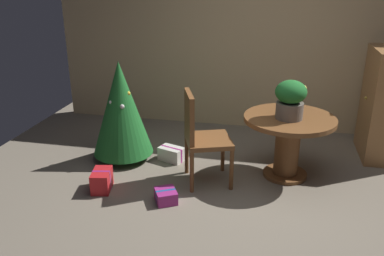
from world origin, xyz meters
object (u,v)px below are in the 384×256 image
(gift_box_cream, at_px, (171,154))
(gift_box_red, at_px, (102,180))
(round_dining_table, at_px, (288,137))
(gift_box_purple, at_px, (166,196))
(wooden_chair_left_near, at_px, (200,134))
(flower_vase, at_px, (290,98))
(holiday_tree, at_px, (121,108))

(gift_box_cream, xyz_separation_m, gift_box_red, (-0.53, -0.84, 0.02))
(round_dining_table, bearing_deg, gift_box_purple, -144.66)
(wooden_chair_left_near, relative_size, gift_box_cream, 3.01)
(round_dining_table, height_order, wooden_chair_left_near, wooden_chair_left_near)
(flower_vase, distance_m, gift_box_red, 2.14)
(round_dining_table, xyz_separation_m, gift_box_cream, (-1.35, 0.12, -0.39))
(holiday_tree, relative_size, gift_box_cream, 3.60)
(wooden_chair_left_near, height_order, gift_box_cream, wooden_chair_left_near)
(wooden_chair_left_near, relative_size, holiday_tree, 0.83)
(gift_box_purple, bearing_deg, gift_box_cream, 101.55)
(holiday_tree, height_order, gift_box_cream, holiday_tree)
(round_dining_table, xyz_separation_m, flower_vase, (-0.01, -0.05, 0.45))
(flower_vase, bearing_deg, round_dining_table, 73.57)
(wooden_chair_left_near, relative_size, gift_box_purple, 3.45)
(gift_box_purple, bearing_deg, wooden_chair_left_near, 63.00)
(gift_box_cream, bearing_deg, holiday_tree, -173.51)
(wooden_chair_left_near, xyz_separation_m, holiday_tree, (-1.02, 0.38, 0.08))
(wooden_chair_left_near, xyz_separation_m, gift_box_cream, (-0.44, 0.45, -0.48))
(gift_box_red, relative_size, gift_box_purple, 1.11)
(gift_box_purple, bearing_deg, gift_box_red, 172.65)
(flower_vase, bearing_deg, holiday_tree, 177.02)
(holiday_tree, xyz_separation_m, gift_box_cream, (0.58, 0.07, -0.56))
(wooden_chair_left_near, bearing_deg, gift_box_cream, 134.69)
(gift_box_purple, bearing_deg, round_dining_table, 35.34)
(wooden_chair_left_near, height_order, gift_box_purple, wooden_chair_left_near)
(holiday_tree, distance_m, gift_box_red, 0.95)
(holiday_tree, bearing_deg, gift_box_purple, -48.29)
(flower_vase, xyz_separation_m, gift_box_cream, (-1.33, 0.17, -0.84))
(round_dining_table, height_order, gift_box_cream, round_dining_table)
(holiday_tree, height_order, gift_box_purple, holiday_tree)
(gift_box_cream, height_order, gift_box_purple, gift_box_cream)
(wooden_chair_left_near, xyz_separation_m, gift_box_purple, (-0.25, -0.49, -0.50))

